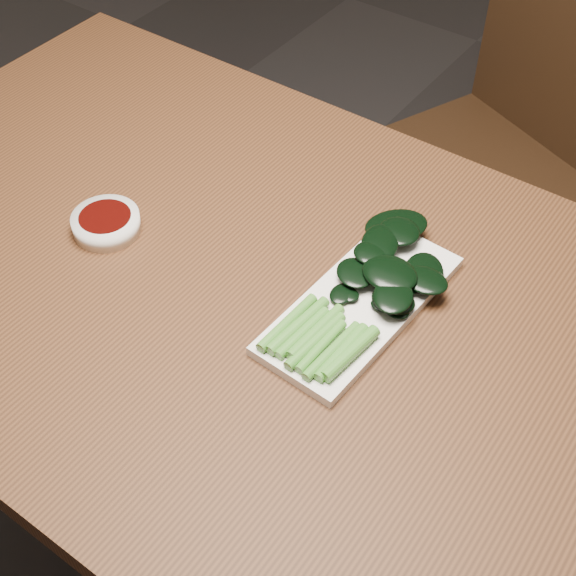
% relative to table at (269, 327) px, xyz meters
% --- Properties ---
extents(ground, '(6.00, 6.00, 0.00)m').
position_rel_table_xyz_m(ground, '(0.00, 0.00, -0.68)').
color(ground, '#292727').
rests_on(ground, ground).
extents(table, '(1.40, 0.80, 0.75)m').
position_rel_table_xyz_m(table, '(0.00, 0.00, 0.00)').
color(table, '#4C2B15').
rests_on(table, ground).
extents(chair_far, '(0.57, 0.57, 0.89)m').
position_rel_table_xyz_m(chair_far, '(-0.00, 0.82, -0.19)').
color(chair_far, black).
rests_on(chair_far, ground).
extents(sauce_bowl, '(0.09, 0.09, 0.03)m').
position_rel_table_xyz_m(sauce_bowl, '(-0.25, -0.04, 0.09)').
color(sauce_bowl, white).
rests_on(sauce_bowl, table).
extents(serving_plate, '(0.14, 0.30, 0.01)m').
position_rel_table_xyz_m(serving_plate, '(0.11, 0.04, 0.08)').
color(serving_plate, white).
rests_on(serving_plate, table).
extents(gai_lan, '(0.16, 0.33, 0.03)m').
position_rel_table_xyz_m(gai_lan, '(0.12, 0.07, 0.10)').
color(gai_lan, '#509734').
rests_on(gai_lan, serving_plate).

